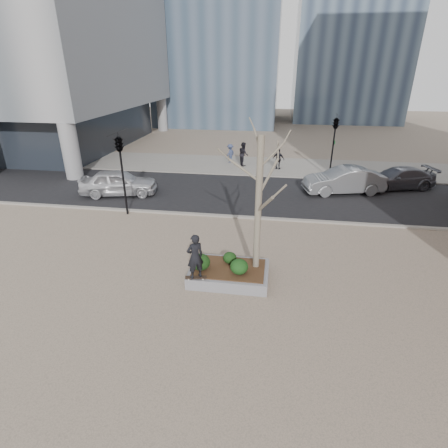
# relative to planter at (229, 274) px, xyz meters

# --- Properties ---
(ground) EXTENTS (120.00, 120.00, 0.00)m
(ground) POSITION_rel_planter_xyz_m (-1.00, 0.00, -0.23)
(ground) COLOR gray
(ground) RESTS_ON ground
(street) EXTENTS (60.00, 8.00, 0.02)m
(street) POSITION_rel_planter_xyz_m (-1.00, 10.00, -0.21)
(street) COLOR black
(street) RESTS_ON ground
(far_sidewalk) EXTENTS (60.00, 6.00, 0.02)m
(far_sidewalk) POSITION_rel_planter_xyz_m (-1.00, 17.00, -0.21)
(far_sidewalk) COLOR gray
(far_sidewalk) RESTS_ON ground
(planter) EXTENTS (3.00, 2.00, 0.45)m
(planter) POSITION_rel_planter_xyz_m (0.00, 0.00, 0.00)
(planter) COLOR gray
(planter) RESTS_ON ground
(planter_mulch) EXTENTS (2.70, 1.70, 0.04)m
(planter_mulch) POSITION_rel_planter_xyz_m (0.00, 0.00, 0.25)
(planter_mulch) COLOR #382314
(planter_mulch) RESTS_ON planter
(sycamore_tree) EXTENTS (2.80, 2.80, 6.60)m
(sycamore_tree) POSITION_rel_planter_xyz_m (1.00, 0.30, 3.56)
(sycamore_tree) COLOR gray
(sycamore_tree) RESTS_ON planter_mulch
(shrub_left) EXTENTS (0.73, 0.73, 0.62)m
(shrub_left) POSITION_rel_planter_xyz_m (-1.05, -0.26, 0.57)
(shrub_left) COLOR black
(shrub_left) RESTS_ON planter_mulch
(shrub_middle) EXTENTS (0.52, 0.52, 0.45)m
(shrub_middle) POSITION_rel_planter_xyz_m (-0.03, 0.38, 0.49)
(shrub_middle) COLOR black
(shrub_middle) RESTS_ON planter_mulch
(shrub_right) EXTENTS (0.67, 0.67, 0.57)m
(shrub_right) POSITION_rel_planter_xyz_m (0.42, -0.33, 0.55)
(shrub_right) COLOR black
(shrub_right) RESTS_ON planter_mulch
(skateboard) EXTENTS (0.80, 0.33, 0.08)m
(skateboard) POSITION_rel_planter_xyz_m (-1.10, -0.88, 0.26)
(skateboard) COLOR black
(skateboard) RESTS_ON planter
(skateboarder) EXTENTS (0.75, 0.70, 1.72)m
(skateboarder) POSITION_rel_planter_xyz_m (-1.10, -0.88, 1.16)
(skateboarder) COLOR black
(skateboarder) RESTS_ON skateboard
(police_car) EXTENTS (5.05, 2.90, 1.62)m
(police_car) POSITION_rel_planter_xyz_m (-8.24, 8.55, 0.60)
(police_car) COLOR silver
(police_car) RESTS_ON street
(car_silver) EXTENTS (5.31, 2.91, 1.66)m
(car_silver) POSITION_rel_planter_xyz_m (5.90, 11.06, 0.62)
(car_silver) COLOR gray
(car_silver) RESTS_ON street
(car_third) EXTENTS (5.16, 3.18, 1.39)m
(car_third) POSITION_rel_planter_xyz_m (9.65, 12.58, 0.49)
(car_third) COLOR #53555F
(car_third) RESTS_ON street
(pedestrian_a) EXTENTS (0.98, 1.11, 1.89)m
(pedestrian_a) POSITION_rel_planter_xyz_m (-1.15, 16.94, 0.75)
(pedestrian_a) COLOR black
(pedestrian_a) RESTS_ON far_sidewalk
(pedestrian_b) EXTENTS (0.98, 1.15, 1.55)m
(pedestrian_b) POSITION_rel_planter_xyz_m (-2.36, 17.75, 0.57)
(pedestrian_b) COLOR #3A4569
(pedestrian_b) RESTS_ON far_sidewalk
(pedestrian_c) EXTENTS (1.03, 0.70, 1.62)m
(pedestrian_c) POSITION_rel_planter_xyz_m (1.71, 16.16, 0.61)
(pedestrian_c) COLOR black
(pedestrian_c) RESTS_ON far_sidewalk
(traffic_light_near) EXTENTS (0.60, 2.48, 4.50)m
(traffic_light_near) POSITION_rel_planter_xyz_m (-6.50, 5.60, 2.02)
(traffic_light_near) COLOR black
(traffic_light_near) RESTS_ON ground
(traffic_light_far) EXTENTS (0.60, 2.48, 4.50)m
(traffic_light_far) POSITION_rel_planter_xyz_m (5.50, 14.60, 2.02)
(traffic_light_far) COLOR black
(traffic_light_far) RESTS_ON ground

